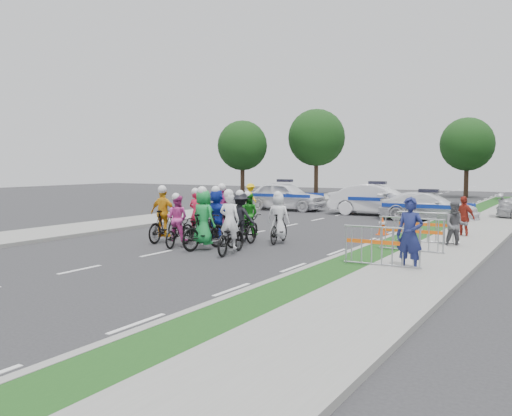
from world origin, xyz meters
The scene contains 31 objects.
ground centered at (0.00, 0.00, 0.00)m, with size 90.00×90.00×0.00m, color #28282B.
curb_right centered at (5.10, 5.00, 0.06)m, with size 0.20×60.00×0.12m, color gray.
grass_strip centered at (5.80, 5.00, 0.06)m, with size 1.20×60.00×0.11m, color #183F14.
sidewalk_right centered at (7.60, 5.00, 0.07)m, with size 2.40×60.00×0.13m, color gray.
sidewalk_left centered at (-6.50, 5.00, 0.07)m, with size 3.00×60.00×0.13m, color gray.
rider_0 centered at (1.96, 1.08, 0.64)m, with size 0.99×2.00×1.95m.
rider_1 centered at (0.77, 1.39, 0.77)m, with size 0.92×1.97×2.00m.
rider_2 centered at (-0.35, 1.51, 0.66)m, with size 0.91×1.81×1.76m.
rider_3 centered at (-1.39, 2.10, 0.75)m, with size 1.02×1.91×1.97m.
rider_4 centered at (1.36, 2.68, 0.72)m, with size 1.02×1.81×1.85m.
rider_5 centered at (0.28, 2.87, 0.82)m, with size 1.60×1.90×1.95m.
rider_6 centered at (-0.83, 3.24, 0.61)m, with size 0.65×1.82×1.85m.
rider_7 centered at (2.15, 3.82, 0.70)m, with size 0.81×1.75×1.78m.
rider_8 centered at (0.88, 3.96, 0.65)m, with size 0.92×1.79×1.74m.
rider_9 centered at (-0.39, 4.27, 0.76)m, with size 1.01×1.91×1.99m.
police_car_0 centered at (-3.91, 16.13, 0.82)m, with size 1.93×4.79×1.63m, color white.
police_car_1 centered at (1.73, 15.71, 0.81)m, with size 1.72×4.92×1.62m, color white.
police_car_2 centered at (4.72, 14.22, 0.67)m, with size 1.87×4.61×1.34m, color white.
spectator_0 centered at (7.39, 0.84, 0.94)m, with size 0.69×0.45×1.89m, color navy.
spectator_1 centered at (7.65, 5.25, 0.77)m, with size 0.75×0.58×1.54m, color #535357.
spectator_2 centered at (7.39, 8.00, 0.77)m, with size 0.91×0.38×1.55m, color maroon.
marshal_hiviz centered at (-5.29, 14.56, 0.79)m, with size 1.02×0.58×1.57m, color yellow.
barrier_0 centered at (6.70, 0.79, 0.56)m, with size 2.00×0.50×1.12m, color #A5A8AD, non-canonical shape.
barrier_1 centered at (6.70, 3.59, 0.56)m, with size 2.00×0.50×1.12m, color #A5A8AD, non-canonical shape.
barrier_2 centered at (6.70, 5.65, 0.56)m, with size 2.00×0.50×1.12m, color #A5A8AD, non-canonical shape.
cone_0 centered at (4.50, 7.83, 0.34)m, with size 0.40×0.40×0.70m.
cone_1 centered at (6.57, 13.07, 0.34)m, with size 0.40×0.40×0.70m.
parked_bike centered at (-5.12, 12.26, 0.44)m, with size 0.59×1.69×0.89m, color black.
tree_0 centered at (-14.00, 28.00, 4.19)m, with size 4.20×4.20×6.30m.
tree_3 centered at (-9.00, 32.00, 4.89)m, with size 4.90×4.90×7.35m.
tree_4 centered at (3.00, 34.00, 4.19)m, with size 4.20×4.20×6.30m.
Camera 1 is at (11.08, -13.20, 2.72)m, focal length 40.00 mm.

